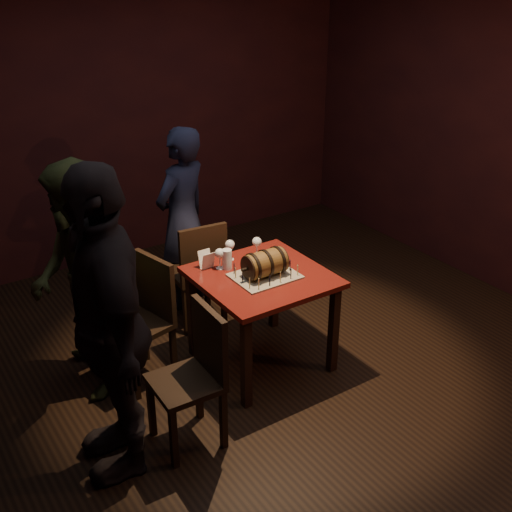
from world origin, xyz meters
name	(u,v)px	position (x,y,z in m)	size (l,w,h in m)	color
room_shell	(272,194)	(0.00, 0.00, 1.40)	(5.04, 5.04, 2.80)	black
pub_table	(262,288)	(0.00, 0.12, 0.64)	(0.90, 0.90, 0.75)	#4C0F0C
cake_board	(265,276)	(0.00, 0.08, 0.76)	(0.45, 0.35, 0.01)	gray
barrel_cake	(265,264)	(0.00, 0.08, 0.86)	(0.35, 0.20, 0.20)	brown
birthday_candles	(265,270)	(0.00, 0.08, 0.80)	(0.40, 0.30, 0.09)	#E7E08A
wine_glass_left	(220,254)	(-0.20, 0.36, 0.87)	(0.07, 0.07, 0.16)	silver
wine_glass_mid	(230,245)	(-0.06, 0.45, 0.87)	(0.07, 0.07, 0.16)	silver
wine_glass_right	(257,243)	(0.14, 0.38, 0.87)	(0.07, 0.07, 0.16)	silver
pint_of_ale	(227,260)	(-0.15, 0.34, 0.82)	(0.07, 0.07, 0.15)	silver
menu_card	(207,260)	(-0.27, 0.43, 0.81)	(0.10, 0.05, 0.13)	white
chair_back	(199,269)	(-0.12, 0.84, 0.52)	(0.44, 0.44, 0.93)	black
chair_left_rear	(146,313)	(-0.77, 0.45, 0.52)	(0.48, 0.48, 0.93)	black
chair_left_front	(196,369)	(-0.80, -0.35, 0.52)	(0.42, 0.42, 0.93)	black
person_back	(183,219)	(-0.03, 1.26, 0.80)	(0.58, 0.38, 1.59)	#191C32
person_left_rear	(80,282)	(-1.17, 0.56, 0.84)	(0.81, 0.63, 1.67)	#394321
person_left_front	(108,325)	(-1.29, -0.25, 0.96)	(1.13, 0.47, 1.92)	black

